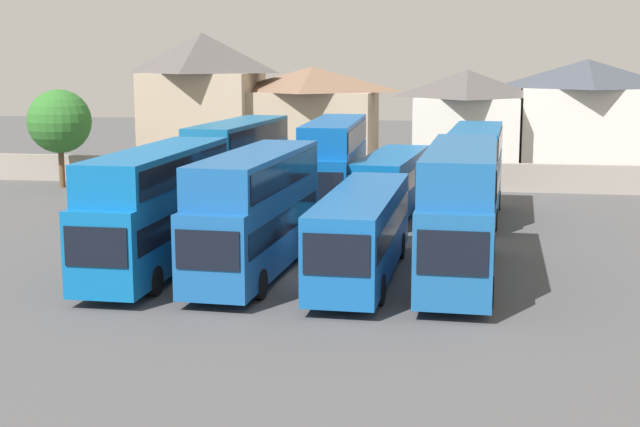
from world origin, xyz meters
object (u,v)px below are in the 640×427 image
at_px(house_terrace_centre, 313,118).
at_px(tree_left_of_lot, 59,122).
at_px(house_terrace_right, 466,122).
at_px(bus_8, 475,168).
at_px(bus_2, 256,206).
at_px(bus_3, 362,229).
at_px(bus_5, 238,161).
at_px(bus_7, 392,181).
at_px(house_terrace_far_right, 585,117).
at_px(bus_4, 461,206).
at_px(bus_1, 158,203).
at_px(bus_6, 334,161).
at_px(house_terrace_left, 203,100).

height_order(house_terrace_centre, tree_left_of_lot, house_terrace_centre).
relative_size(house_terrace_right, tree_left_of_lot, 1.22).
bearing_deg(bus_8, bus_2, -28.32).
xyz_separation_m(bus_3, bus_5, (-8.60, 14.08, 0.87)).
xyz_separation_m(bus_7, house_terrace_centre, (-7.74, 18.92, 2.03)).
distance_m(bus_8, house_terrace_far_right, 20.28).
xyz_separation_m(bus_3, bus_4, (3.71, 0.37, 0.95)).
xyz_separation_m(bus_2, house_terrace_far_right, (16.08, 32.66, 1.52)).
xyz_separation_m(bus_1, bus_2, (3.96, 0.08, -0.03)).
distance_m(bus_1, house_terrace_centre, 33.18).
distance_m(bus_4, bus_5, 18.43).
xyz_separation_m(bus_6, bus_7, (3.21, -0.29, -0.95)).
height_order(bus_1, house_terrace_left, house_terrace_left).
xyz_separation_m(bus_5, bus_6, (5.29, 0.34, 0.06)).
bearing_deg(bus_8, bus_3, -14.19).
distance_m(bus_4, bus_6, 15.70).
bearing_deg(bus_6, bus_7, 82.72).
xyz_separation_m(bus_2, house_terrace_left, (-11.88, 32.05, 2.52)).
bearing_deg(bus_7, tree_left_of_lot, -102.99).
distance_m(house_terrace_far_right, tree_left_of_lot, 36.21).
xyz_separation_m(bus_2, tree_left_of_lot, (-18.28, 21.23, 1.61)).
distance_m(bus_5, house_terrace_far_right, 27.71).
xyz_separation_m(bus_6, house_terrace_centre, (-4.53, 18.64, 1.09)).
bearing_deg(bus_5, bus_6, 96.85).
height_order(bus_1, bus_8, bus_1).
relative_size(bus_7, house_terrace_right, 1.41).
distance_m(bus_1, bus_7, 16.36).
xyz_separation_m(house_terrace_left, house_terrace_right, (19.63, -0.70, -1.37)).
bearing_deg(tree_left_of_lot, bus_8, -15.27).
xyz_separation_m(bus_5, house_terrace_centre, (0.76, 18.97, 1.14)).
height_order(bus_3, bus_6, bus_6).
xyz_separation_m(bus_2, bus_4, (7.88, 0.39, 0.17)).
bearing_deg(house_terrace_right, bus_2, -103.88).
bearing_deg(bus_8, bus_7, -89.89).
height_order(bus_7, tree_left_of_lot, tree_left_of_lot).
height_order(bus_4, bus_6, bus_4).
distance_m(bus_3, bus_5, 16.52).
bearing_deg(house_terrace_centre, bus_7, -67.76).
height_order(bus_3, bus_4, bus_4).
xyz_separation_m(bus_4, bus_7, (-3.82, 13.76, -0.97)).
bearing_deg(bus_7, bus_3, 5.04).
height_order(house_terrace_left, house_terrace_far_right, house_terrace_left).
relative_size(bus_4, house_terrace_centre, 1.23).
relative_size(bus_5, bus_7, 1.10).
distance_m(bus_6, house_terrace_left, 21.87).
relative_size(house_terrace_left, house_terrace_far_right, 1.09).
xyz_separation_m(bus_3, tree_left_of_lot, (-22.44, 21.21, 2.39)).
xyz_separation_m(bus_2, house_terrace_right, (7.74, 31.35, 1.15)).
distance_m(bus_2, bus_8, 16.29).
relative_size(bus_7, house_terrace_far_right, 1.16).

